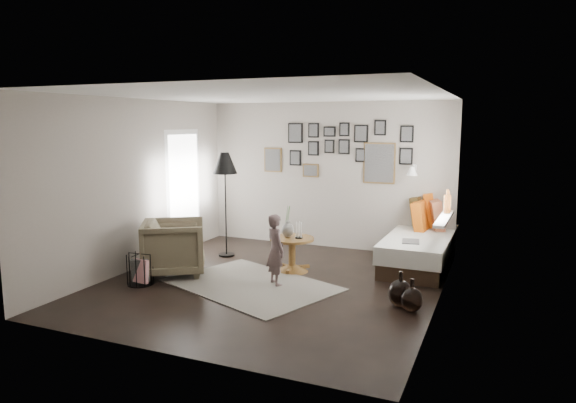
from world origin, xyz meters
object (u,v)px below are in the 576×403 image
at_px(pedestal_table, 292,256).
at_px(demijohn_large, 400,293).
at_px(magazine_basket, 140,269).
at_px(armchair, 174,247).
at_px(vase, 288,227).
at_px(demijohn_small, 412,299).
at_px(floor_lamp, 225,167).
at_px(child, 276,250).
at_px(daybed, 421,244).

height_order(pedestal_table, demijohn_large, pedestal_table).
bearing_deg(magazine_basket, armchair, 75.61).
distance_m(vase, demijohn_large, 2.15).
distance_m(demijohn_large, demijohn_small, 0.20).
relative_size(floor_lamp, demijohn_small, 4.27).
bearing_deg(magazine_basket, demijohn_large, 8.41).
bearing_deg(child, armchair, 44.97).
bearing_deg(vase, floor_lamp, 162.94).
xyz_separation_m(pedestal_table, vase, (-0.08, 0.02, 0.43)).
relative_size(pedestal_table, armchair, 0.74).
bearing_deg(demijohn_small, vase, 153.17).
bearing_deg(armchair, daybed, -91.39).
height_order(demijohn_large, demijohn_small, demijohn_large).
distance_m(armchair, magazine_basket, 0.65).
bearing_deg(floor_lamp, child, -38.17).
bearing_deg(demijohn_large, armchair, 178.69).
relative_size(daybed, armchair, 2.53).
height_order(vase, floor_lamp, floor_lamp).
bearing_deg(daybed, demijohn_small, -83.18).
distance_m(vase, armchair, 1.72).
distance_m(pedestal_table, vase, 0.44).
xyz_separation_m(floor_lamp, child, (1.42, -1.12, -1.01)).
relative_size(pedestal_table, floor_lamp, 0.38).
bearing_deg(child, daybed, -91.35).
relative_size(armchair, floor_lamp, 0.51).
bearing_deg(floor_lamp, daybed, 13.54).
height_order(floor_lamp, demijohn_large, floor_lamp).
distance_m(armchair, floor_lamp, 1.66).
height_order(pedestal_table, floor_lamp, floor_lamp).
bearing_deg(pedestal_table, child, -86.56).
bearing_deg(vase, daybed, 32.36).
relative_size(pedestal_table, vase, 1.40).
relative_size(magazine_basket, child, 0.44).
distance_m(vase, child, 0.75).
bearing_deg(armchair, vase, -92.99).
relative_size(magazine_basket, demijohn_large, 0.97).
bearing_deg(demijohn_large, pedestal_table, 153.67).
bearing_deg(floor_lamp, demijohn_small, -23.19).
xyz_separation_m(magazine_basket, demijohn_large, (3.51, 0.52, -0.04)).
distance_m(daybed, armchair, 3.84).
height_order(vase, daybed, daybed).
distance_m(pedestal_table, child, 0.75).
bearing_deg(child, pedestal_table, -45.77).
height_order(demijohn_large, child, child).
bearing_deg(demijohn_small, demijohn_large, 142.71).
height_order(pedestal_table, demijohn_small, pedestal_table).
xyz_separation_m(floor_lamp, demijohn_large, (3.18, -1.31, -1.34)).
relative_size(magazine_basket, demijohn_small, 1.06).
bearing_deg(daybed, floor_lamp, -165.68).
xyz_separation_m(magazine_basket, demijohn_small, (3.67, 0.40, -0.06)).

